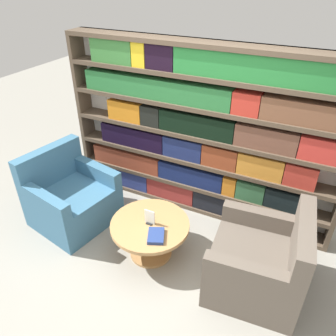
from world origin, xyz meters
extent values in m
plane|color=gray|center=(0.00, 0.00, 0.00)|extent=(14.00, 14.00, 0.00)
cube|color=silver|center=(0.00, 1.43, 1.04)|extent=(3.30, 0.05, 2.08)
cube|color=brown|center=(-1.62, 1.30, 1.04)|extent=(0.05, 0.30, 2.08)
cube|color=brown|center=(0.00, 1.30, 0.03)|extent=(3.20, 0.30, 0.05)
cube|color=brown|center=(0.00, 1.30, 0.35)|extent=(3.20, 0.30, 0.05)
cube|color=brown|center=(0.00, 1.30, 0.69)|extent=(3.20, 0.30, 0.05)
cube|color=brown|center=(0.00, 1.30, 1.04)|extent=(3.20, 0.30, 0.05)
cube|color=brown|center=(0.00, 1.30, 1.38)|extent=(3.20, 0.30, 0.05)
cube|color=brown|center=(0.00, 1.30, 1.73)|extent=(3.20, 0.30, 0.05)
cube|color=brown|center=(0.00, 1.30, 2.05)|extent=(3.20, 0.30, 0.05)
cube|color=navy|center=(-1.05, 1.28, 0.18)|extent=(0.79, 0.20, 0.25)
cube|color=maroon|center=(-0.32, 1.28, 0.18)|extent=(0.66, 0.20, 0.25)
cube|color=black|center=(0.50, 1.28, 0.18)|extent=(0.96, 0.20, 0.25)
cube|color=navy|center=(1.16, 1.28, 0.18)|extent=(0.34, 0.20, 0.25)
cube|color=brown|center=(-0.98, 1.28, 0.49)|extent=(1.00, 0.20, 0.24)
cube|color=navy|center=(-0.05, 1.28, 0.49)|extent=(0.85, 0.20, 0.24)
cube|color=orange|center=(0.46, 1.28, 0.49)|extent=(0.16, 0.20, 0.24)
cube|color=#346740|center=(0.71, 1.28, 0.49)|extent=(0.32, 0.20, 0.24)
cube|color=black|center=(1.11, 1.28, 0.49)|extent=(0.47, 0.20, 0.24)
cube|color=black|center=(-0.86, 1.28, 0.85)|extent=(0.89, 0.20, 0.26)
cube|color=navy|center=(-0.16, 1.28, 0.85)|extent=(0.50, 0.20, 0.26)
cube|color=brown|center=(0.30, 1.28, 0.85)|extent=(0.42, 0.20, 0.26)
cube|color=orange|center=(0.77, 1.28, 0.85)|extent=(0.50, 0.20, 0.26)
cube|color=#AE3227|center=(1.19, 1.28, 0.85)|extent=(0.33, 0.20, 0.26)
cube|color=orange|center=(-0.94, 1.28, 1.19)|extent=(0.46, 0.20, 0.25)
cube|color=black|center=(-0.58, 1.28, 1.19)|extent=(0.25, 0.20, 0.25)
cube|color=black|center=(-0.01, 1.28, 1.19)|extent=(0.89, 0.20, 0.25)
cube|color=brown|center=(0.77, 1.28, 1.19)|extent=(0.65, 0.20, 0.25)
cube|color=red|center=(1.34, 1.28, 1.19)|extent=(0.48, 0.20, 0.25)
cube|color=#297138|center=(-0.54, 1.28, 1.53)|extent=(1.83, 0.20, 0.23)
cube|color=#B93024|center=(0.52, 1.28, 1.53)|extent=(0.28, 0.20, 0.23)
cube|color=brown|center=(1.09, 1.28, 1.53)|extent=(0.84, 0.20, 0.23)
cube|color=#367536|center=(-1.06, 1.28, 1.89)|extent=(0.54, 0.20, 0.26)
cube|color=gold|center=(-0.70, 1.28, 1.89)|extent=(0.16, 0.20, 0.26)
cube|color=black|center=(-0.45, 1.28, 1.89)|extent=(0.33, 0.20, 0.26)
cube|color=#257935|center=(0.64, 1.28, 1.89)|extent=(1.83, 0.20, 0.26)
cube|color=#386684|center=(-1.21, 0.37, 0.23)|extent=(0.98, 1.01, 0.45)
cube|color=#386684|center=(-1.55, 0.43, 0.68)|extent=(0.30, 0.88, 0.45)
cube|color=#386684|center=(-1.21, -0.01, 0.55)|extent=(0.71, 0.25, 0.19)
cube|color=#386684|center=(-1.07, 0.72, 0.55)|extent=(0.71, 0.25, 0.19)
cube|color=brown|center=(0.99, 0.37, 0.23)|extent=(0.91, 0.94, 0.45)
cube|color=brown|center=(1.34, 0.40, 0.68)|extent=(0.21, 0.88, 0.45)
cube|color=brown|center=(0.89, 0.73, 0.55)|extent=(0.70, 0.18, 0.19)
cube|color=brown|center=(0.96, -0.01, 0.55)|extent=(0.70, 0.18, 0.19)
cylinder|color=#AD7F4C|center=(-0.11, 0.29, 0.20)|extent=(0.15, 0.15, 0.39)
cylinder|color=#AD7F4C|center=(-0.11, 0.29, 0.01)|extent=(0.46, 0.46, 0.03)
cylinder|color=#AD7F4C|center=(-0.11, 0.29, 0.41)|extent=(0.83, 0.83, 0.04)
cube|color=black|center=(-0.11, 0.29, 0.44)|extent=(0.07, 0.06, 0.01)
cube|color=silver|center=(-0.11, 0.29, 0.52)|extent=(0.11, 0.01, 0.17)
cube|color=navy|center=(0.04, 0.14, 0.45)|extent=(0.23, 0.26, 0.04)
camera|label=1|loc=(1.19, -1.95, 2.75)|focal=35.00mm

